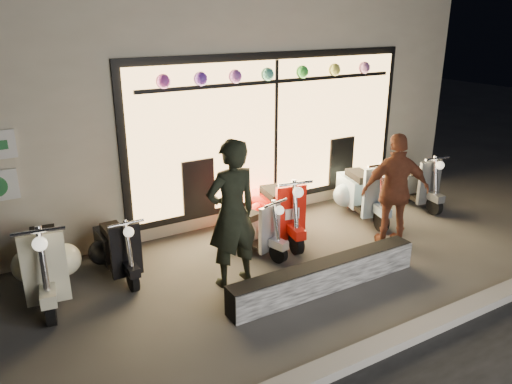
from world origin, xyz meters
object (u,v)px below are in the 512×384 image
at_px(graffiti_barrier, 325,276).
at_px(scooter_red, 276,210).
at_px(woman, 396,191).
at_px(man, 232,214).
at_px(scooter_silver, 247,228).

xyz_separation_m(graffiti_barrier, scooter_red, (0.40, 1.83, 0.23)).
bearing_deg(scooter_red, woman, -33.88).
bearing_deg(man, scooter_red, -146.12).
distance_m(scooter_silver, scooter_red, 0.73).
xyz_separation_m(scooter_red, woman, (1.36, -1.27, 0.47)).
height_order(man, woman, man).
bearing_deg(scooter_silver, woman, -41.53).
bearing_deg(woman, scooter_red, -17.19).
height_order(graffiti_barrier, man, man).
relative_size(man, woman, 1.12).
distance_m(scooter_silver, man, 1.22).
bearing_deg(scooter_silver, graffiti_barrier, -94.73).
height_order(scooter_silver, man, man).
bearing_deg(scooter_red, man, -133.40).
xyz_separation_m(man, woman, (2.72, -0.23, -0.11)).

